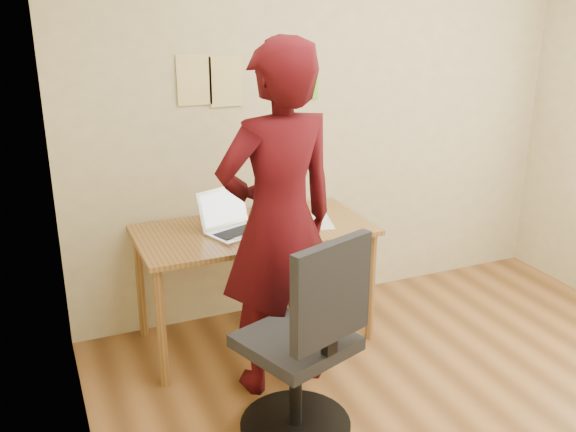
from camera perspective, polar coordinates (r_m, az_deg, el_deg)
name	(u,v)px	position (r m, az deg, el deg)	size (l,w,h in m)	color
room	(513,176)	(2.85, 19.40, 3.36)	(3.58, 3.58, 2.78)	brown
desk	(254,241)	(3.88, -3.02, -2.27)	(1.40, 0.70, 0.74)	olive
laptop	(233,223)	(3.78, -4.95, -0.63)	(0.42, 0.39, 0.24)	silver
paper_sheet	(314,221)	(3.95, 2.29, -0.48)	(0.21, 0.31, 0.00)	white
phone	(291,235)	(3.71, 0.28, -1.72)	(0.08, 0.13, 0.01)	black
wall_note_left	(194,80)	(3.91, -8.33, 11.90)	(0.21, 0.00, 0.30)	#E1CE86
wall_note_mid	(226,82)	(3.97, -5.53, 11.81)	(0.21, 0.00, 0.30)	#E1CE86
wall_note_right	(305,80)	(4.15, 1.54, 11.98)	(0.18, 0.00, 0.24)	#64DD31
office_chair	(306,354)	(3.10, 1.60, -12.17)	(0.60, 0.62, 1.07)	black
person	(279,223)	(3.32, -0.83, -0.62)	(0.69, 0.45, 1.89)	#3B080C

